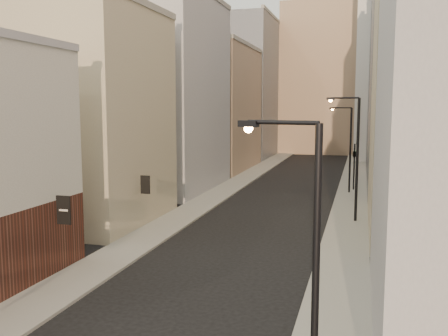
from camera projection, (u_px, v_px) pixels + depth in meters
sidewalk_left at (251, 174)px, 65.00m from camera, size 3.00×140.00×0.15m
sidewalk_right at (354, 178)px, 61.54m from camera, size 3.00×140.00×0.15m
left_bldg_beige at (98, 118)px, 37.76m from camera, size 8.00×12.00×16.00m
left_bldg_grey at (174, 96)px, 52.81m from camera, size 8.00×16.00×20.00m
left_bldg_tan at (221, 109)px, 70.21m from camera, size 8.00×18.00×17.00m
left_bldg_wingrid at (252, 89)px, 88.90m from camera, size 8.00×20.00×24.00m
right_bldg_beige at (433, 90)px, 34.96m from camera, size 8.00×16.00×20.00m
right_bldg_wingrid at (409, 68)px, 53.71m from camera, size 8.00×20.00×26.00m
clock_tower at (320, 61)px, 96.76m from camera, size 14.00×14.00×44.90m
white_tower at (383, 46)px, 80.33m from camera, size 8.00×8.00×41.50m
streetlamp_near at (307, 269)px, 12.33m from camera, size 2.20×0.74×8.55m
streetlamp_mid at (354, 152)px, 37.81m from camera, size 2.52×0.41×9.59m
streetlamp_far at (348, 145)px, 50.49m from camera, size 2.24×0.86×8.81m
traffic_light_right at (354, 155)px, 52.37m from camera, size 0.71×0.71×5.00m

